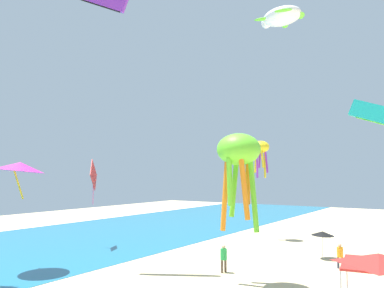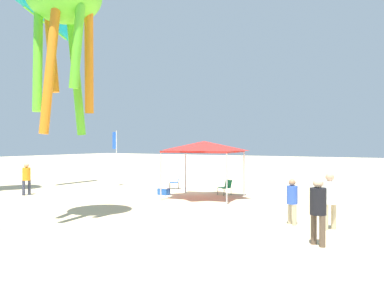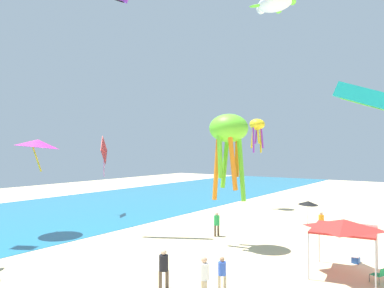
% 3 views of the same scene
% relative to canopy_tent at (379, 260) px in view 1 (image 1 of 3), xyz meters
% --- Properties ---
extents(ocean_strip, '(120.00, 23.14, 0.02)m').
position_rel_canopy_tent_xyz_m(ocean_strip, '(2.60, 29.38, -2.63)').
color(ocean_strip, teal).
rests_on(ocean_strip, ground).
extents(canopy_tent, '(3.87, 3.61, 2.94)m').
position_rel_canopy_tent_xyz_m(canopy_tent, '(0.00, 0.00, 0.00)').
color(canopy_tent, '#B7B7BC').
rests_on(canopy_tent, ground).
extents(beach_umbrella, '(1.73, 1.73, 2.19)m').
position_rel_canopy_tent_xyz_m(beach_umbrella, '(11.64, 5.70, -0.68)').
color(beach_umbrella, silver).
rests_on(beach_umbrella, ground).
extents(person_kite_handler, '(0.49, 0.44, 1.87)m').
position_rel_canopy_tent_xyz_m(person_kite_handler, '(3.49, 10.13, -1.55)').
color(person_kite_handler, brown).
rests_on(person_kite_handler, ground).
extents(person_far_stroller, '(0.42, 0.46, 1.76)m').
position_rel_canopy_tent_xyz_m(person_far_stroller, '(8.93, 3.80, -1.61)').
color(person_far_stroller, '#33384C').
rests_on(person_far_stroller, ground).
extents(kite_octopus_yellow, '(1.74, 1.74, 3.87)m').
position_rel_canopy_tent_xyz_m(kite_octopus_yellow, '(17.84, 13.54, 6.68)').
color(kite_octopus_yellow, yellow).
extents(kite_delta_magenta, '(4.61, 4.60, 2.81)m').
position_rel_canopy_tent_xyz_m(kite_delta_magenta, '(-4.12, 22.05, 4.51)').
color(kite_delta_magenta, '#E02D9E').
extents(kite_diamond_red, '(2.41, 1.78, 4.20)m').
position_rel_canopy_tent_xyz_m(kite_diamond_red, '(4.99, 24.66, 3.80)').
color(kite_diamond_red, red).
extents(kite_octopus_lime, '(2.70, 2.70, 6.00)m').
position_rel_canopy_tent_xyz_m(kite_octopus_lime, '(1.44, 7.90, 5.18)').
color(kite_octopus_lime, '#66D82D').
extents(kite_turtle_white, '(4.46, 4.51, 1.40)m').
position_rel_canopy_tent_xyz_m(kite_turtle_white, '(11.02, 8.54, 17.43)').
color(kite_turtle_white, white).
extents(kite_parafoil_teal, '(0.61, 4.41, 2.65)m').
position_rel_canopy_tent_xyz_m(kite_parafoil_teal, '(10.61, 1.07, 8.25)').
color(kite_parafoil_teal, teal).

